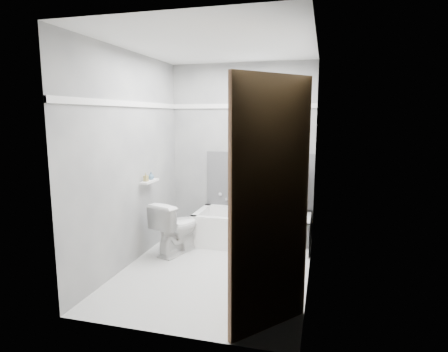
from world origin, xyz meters
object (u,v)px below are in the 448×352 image
(office_chair, at_px, (269,197))
(bathtub, at_px, (252,229))
(soap_bottle_b, at_px, (151,176))
(toilet, at_px, (176,227))
(door, at_px, (301,219))
(soap_bottle_a, at_px, (146,177))

(office_chair, bearing_deg, bathtub, -137.89)
(soap_bottle_b, bearing_deg, office_chair, 23.52)
(bathtub, xyz_separation_m, toilet, (-0.85, -0.55, 0.11))
(toilet, bearing_deg, bathtub, -128.91)
(office_chair, xyz_separation_m, toilet, (-1.06, -0.60, -0.32))
(toilet, relative_size, door, 0.33)
(toilet, relative_size, soap_bottle_a, 6.30)
(toilet, xyz_separation_m, door, (1.60, -1.66, 0.68))
(bathtub, distance_m, office_chair, 0.48)
(bathtub, bearing_deg, door, -71.25)
(toilet, distance_m, soap_bottle_a, 0.73)
(office_chair, relative_size, soap_bottle_b, 10.87)
(office_chair, height_order, door, door)
(bathtub, relative_size, soap_bottle_a, 14.29)
(soap_bottle_a, relative_size, soap_bottle_b, 1.10)
(soap_bottle_a, bearing_deg, door, -38.34)
(bathtub, height_order, toilet, toilet)
(toilet, bearing_deg, door, 152.03)
(soap_bottle_a, distance_m, soap_bottle_b, 0.14)
(door, height_order, soap_bottle_b, door)
(office_chair, relative_size, soap_bottle_a, 9.90)
(soap_bottle_b, bearing_deg, bathtub, 25.24)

